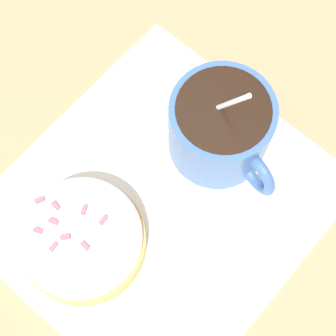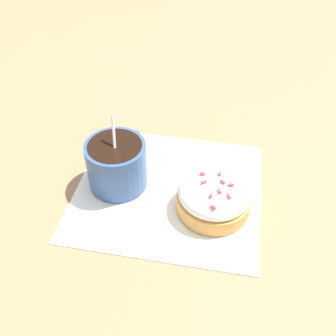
# 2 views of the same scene
# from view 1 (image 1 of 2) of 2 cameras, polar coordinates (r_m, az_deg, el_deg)

# --- Properties ---
(ground_plane) EXTENTS (3.00, 3.00, 0.00)m
(ground_plane) POSITION_cam_1_polar(r_m,az_deg,el_deg) (0.47, -0.86, -3.71)
(ground_plane) COLOR #93704C
(paper_napkin) EXTENTS (0.29, 0.27, 0.00)m
(paper_napkin) POSITION_cam_1_polar(r_m,az_deg,el_deg) (0.47, -0.86, -3.67)
(paper_napkin) COLOR white
(paper_napkin) RESTS_ON ground_plane
(coffee_cup) EXTENTS (0.08, 0.11, 0.11)m
(coffee_cup) POSITION_cam_1_polar(r_m,az_deg,el_deg) (0.46, 5.42, 4.15)
(coffee_cup) COLOR #335184
(coffee_cup) RESTS_ON paper_napkin
(frosted_pastry) EXTENTS (0.10, 0.10, 0.06)m
(frosted_pastry) POSITION_cam_1_polar(r_m,az_deg,el_deg) (0.45, -8.77, -7.10)
(frosted_pastry) COLOR #D19347
(frosted_pastry) RESTS_ON paper_napkin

